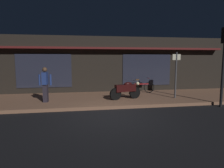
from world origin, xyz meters
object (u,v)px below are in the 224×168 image
bicycle_parked (141,87)px  person_photographer (45,84)px  motorcycle (126,90)px  traffic_light_pole (224,53)px  sign_post (176,72)px

bicycle_parked → person_photographer: (-5.31, -1.68, 0.52)m
motorcycle → traffic_light_pole: (4.10, -1.76, 1.83)m
sign_post → traffic_light_pole: traffic_light_pole is taller
traffic_light_pole → person_photographer: bearing=167.8°
bicycle_parked → sign_post: (1.28, -1.82, 1.00)m
sign_post → person_photographer: bearing=178.9°
sign_post → motorcycle: bearing=176.8°
bicycle_parked → sign_post: sign_post is taller
person_photographer → sign_post: sign_post is taller
motorcycle → traffic_light_pole: 4.82m
motorcycle → traffic_light_pole: traffic_light_pole is taller
motorcycle → person_photographer: (-3.95, -0.02, 0.38)m
bicycle_parked → traffic_light_pole: (2.74, -3.42, 1.97)m
sign_post → traffic_light_pole: bearing=-47.7°
person_photographer → traffic_light_pole: 8.36m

